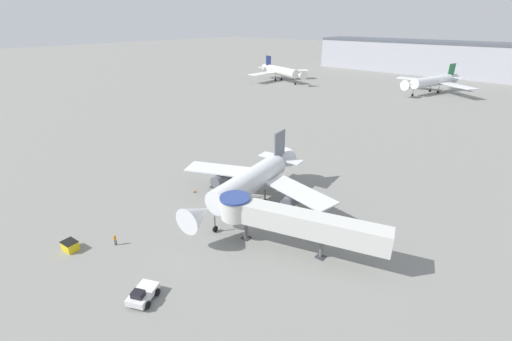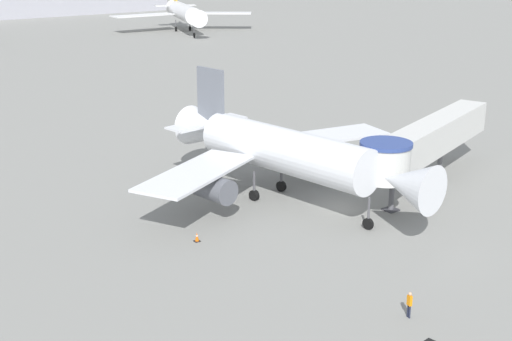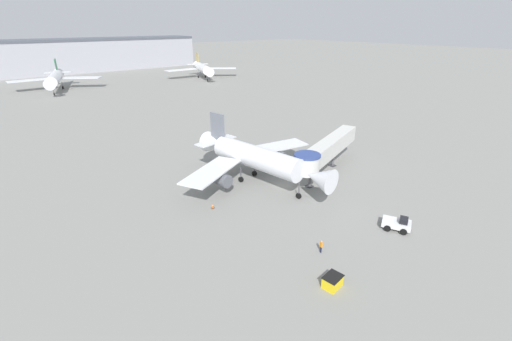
{
  "view_description": "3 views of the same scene",
  "coord_description": "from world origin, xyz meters",
  "px_view_note": "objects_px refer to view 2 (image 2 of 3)",
  "views": [
    {
      "loc": [
        30.0,
        -31.49,
        27.78
      ],
      "look_at": [
        -3.48,
        6.43,
        5.2
      ],
      "focal_mm": 24.0,
      "sensor_mm": 36.0,
      "label": 1
    },
    {
      "loc": [
        -38.18,
        -39.87,
        20.85
      ],
      "look_at": [
        -6.64,
        2.53,
        3.85
      ],
      "focal_mm": 50.0,
      "sensor_mm": 36.0,
      "label": 2
    },
    {
      "loc": [
        -35.68,
        -36.02,
        24.54
      ],
      "look_at": [
        -7.67,
        -2.14,
        5.52
      ],
      "focal_mm": 24.0,
      "sensor_mm": 36.0,
      "label": 3
    }
  ],
  "objects_px": {
    "traffic_cone_port_wing": "(197,237)",
    "ground_crew_marshaller": "(409,303)",
    "background_jet_gold_tail": "(184,12)",
    "traffic_cone_starboard_wing": "(381,176)",
    "jet_bridge": "(423,142)",
    "main_airplane": "(281,151)"
  },
  "relations": [
    {
      "from": "traffic_cone_starboard_wing",
      "to": "traffic_cone_port_wing",
      "type": "bearing_deg",
      "value": -174.68
    },
    {
      "from": "jet_bridge",
      "to": "ground_crew_marshaller",
      "type": "height_order",
      "value": "jet_bridge"
    },
    {
      "from": "background_jet_gold_tail",
      "to": "ground_crew_marshaller",
      "type": "bearing_deg",
      "value": -96.15
    },
    {
      "from": "traffic_cone_port_wing",
      "to": "background_jet_gold_tail",
      "type": "relative_size",
      "value": 0.02
    },
    {
      "from": "jet_bridge",
      "to": "background_jet_gold_tail",
      "type": "distance_m",
      "value": 119.93
    },
    {
      "from": "traffic_cone_port_wing",
      "to": "ground_crew_marshaller",
      "type": "xyz_separation_m",
      "value": [
        3.99,
        -16.74,
        0.6
      ]
    },
    {
      "from": "main_airplane",
      "to": "background_jet_gold_tail",
      "type": "xyz_separation_m",
      "value": [
        54.86,
        106.31,
        0.41
      ]
    },
    {
      "from": "jet_bridge",
      "to": "ground_crew_marshaller",
      "type": "relative_size",
      "value": 13.17
    },
    {
      "from": "main_airplane",
      "to": "traffic_cone_starboard_wing",
      "type": "xyz_separation_m",
      "value": [
        10.74,
        -1.24,
        -3.97
      ]
    },
    {
      "from": "main_airplane",
      "to": "jet_bridge",
      "type": "relative_size",
      "value": 1.29
    },
    {
      "from": "traffic_cone_starboard_wing",
      "to": "ground_crew_marshaller",
      "type": "xyz_separation_m",
      "value": [
        -17.13,
        -18.71,
        0.62
      ]
    },
    {
      "from": "traffic_cone_port_wing",
      "to": "ground_crew_marshaller",
      "type": "relative_size",
      "value": 0.43
    },
    {
      "from": "traffic_cone_starboard_wing",
      "to": "traffic_cone_port_wing",
      "type": "xyz_separation_m",
      "value": [
        -21.12,
        -1.97,
        0.02
      ]
    },
    {
      "from": "main_airplane",
      "to": "ground_crew_marshaller",
      "type": "xyz_separation_m",
      "value": [
        -6.39,
        -19.95,
        -3.35
      ]
    },
    {
      "from": "traffic_cone_port_wing",
      "to": "traffic_cone_starboard_wing",
      "type": "bearing_deg",
      "value": 5.32
    },
    {
      "from": "main_airplane",
      "to": "jet_bridge",
      "type": "distance_m",
      "value": 12.53
    },
    {
      "from": "ground_crew_marshaller",
      "to": "traffic_cone_starboard_wing",
      "type": "bearing_deg",
      "value": 150.38
    },
    {
      "from": "traffic_cone_starboard_wing",
      "to": "ground_crew_marshaller",
      "type": "distance_m",
      "value": 25.37
    },
    {
      "from": "traffic_cone_starboard_wing",
      "to": "traffic_cone_port_wing",
      "type": "height_order",
      "value": "traffic_cone_port_wing"
    },
    {
      "from": "main_airplane",
      "to": "traffic_cone_port_wing",
      "type": "distance_m",
      "value": 11.56
    },
    {
      "from": "background_jet_gold_tail",
      "to": "jet_bridge",
      "type": "bearing_deg",
      "value": -91.57
    },
    {
      "from": "traffic_cone_port_wing",
      "to": "background_jet_gold_tail",
      "type": "bearing_deg",
      "value": 59.22
    }
  ]
}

